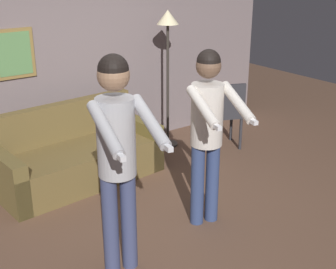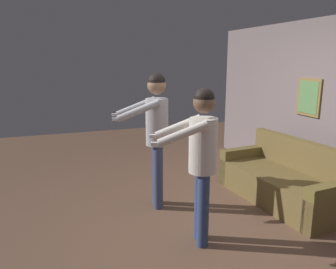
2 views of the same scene
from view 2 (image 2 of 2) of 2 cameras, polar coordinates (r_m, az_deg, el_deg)
ground_plane at (r=4.19m, az=5.51°, el=-15.73°), size 12.00×12.00×0.00m
couch at (r=5.04m, az=19.45°, el=-7.85°), size 1.96×0.99×0.87m
person_standing_left at (r=4.35m, az=-2.20°, el=1.40°), size 0.52×0.76×1.84m
person_standing_right at (r=3.48m, az=5.77°, el=-3.06°), size 0.54×0.74×1.73m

